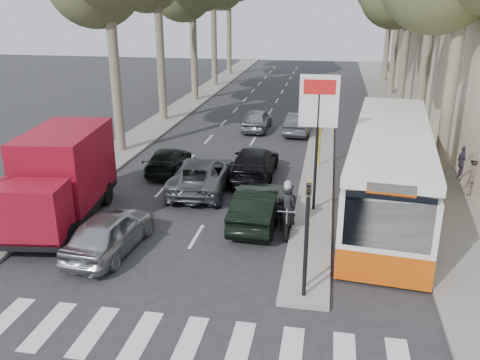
% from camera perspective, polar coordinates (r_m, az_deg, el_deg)
% --- Properties ---
extents(ground, '(120.00, 120.00, 0.00)m').
position_cam_1_polar(ground, '(16.98, -3.71, -9.48)').
color(ground, '#28282B').
rests_on(ground, ground).
extents(sidewalk_right, '(3.20, 70.00, 0.12)m').
position_cam_1_polar(sidewalk_right, '(40.52, 17.10, 7.11)').
color(sidewalk_right, gray).
rests_on(sidewalk_right, ground).
extents(median_left, '(2.40, 64.00, 0.12)m').
position_cam_1_polar(median_left, '(44.72, -5.17, 9.01)').
color(median_left, gray).
rests_on(median_left, ground).
extents(traffic_island, '(1.50, 26.00, 0.16)m').
position_cam_1_polar(traffic_island, '(26.66, 8.78, 1.55)').
color(traffic_island, gray).
rests_on(traffic_island, ground).
extents(building_far, '(11.00, 20.00, 16.00)m').
position_cam_1_polar(building_far, '(49.80, 25.21, 17.60)').
color(building_far, '#B7A88E').
rests_on(building_far, ground).
extents(billboard, '(1.50, 12.10, 5.60)m').
position_cam_1_polar(billboard, '(19.91, 8.73, 6.20)').
color(billboard, yellow).
rests_on(billboard, ground).
extents(traffic_light_island, '(0.16, 0.41, 3.60)m').
position_cam_1_polar(traffic_light_island, '(14.12, 7.55, -4.66)').
color(traffic_light_island, black).
rests_on(traffic_light_island, ground).
extents(silver_hatchback, '(2.05, 4.44, 1.47)m').
position_cam_1_polar(silver_hatchback, '(18.02, -14.43, -5.68)').
color(silver_hatchback, '#AAACB2').
rests_on(silver_hatchback, ground).
extents(dark_hatchback, '(1.82, 4.67, 1.51)m').
position_cam_1_polar(dark_hatchback, '(19.64, 2.17, -2.82)').
color(dark_hatchback, black).
rests_on(dark_hatchback, ground).
extents(queue_car_a, '(2.73, 5.42, 1.47)m').
position_cam_1_polar(queue_car_a, '(23.09, -4.29, 0.58)').
color(queue_car_a, '#54585C').
rests_on(queue_car_a, ground).
extents(queue_car_b, '(2.14, 5.13, 1.48)m').
position_cam_1_polar(queue_car_b, '(24.69, 1.57, 1.92)').
color(queue_car_b, black).
rests_on(queue_car_b, ground).
extents(queue_car_c, '(1.70, 4.16, 1.41)m').
position_cam_1_polar(queue_car_c, '(33.98, 1.88, 6.80)').
color(queue_car_c, '#93969A').
rests_on(queue_car_c, ground).
extents(queue_car_d, '(1.90, 4.28, 1.37)m').
position_cam_1_polar(queue_car_d, '(33.24, 6.74, 6.34)').
color(queue_car_d, '#4C5054').
rests_on(queue_car_d, ground).
extents(queue_car_e, '(1.92, 4.24, 1.20)m').
position_cam_1_polar(queue_car_e, '(25.83, -8.04, 2.21)').
color(queue_car_e, black).
rests_on(queue_car_e, ground).
extents(red_truck, '(3.26, 6.84, 3.51)m').
position_cam_1_polar(red_truck, '(20.59, -19.51, 0.38)').
color(red_truck, black).
rests_on(red_truck, ground).
extents(city_bus, '(4.20, 13.41, 3.47)m').
position_cam_1_polar(city_bus, '(21.56, 16.42, 1.49)').
color(city_bus, '#D84F0C').
rests_on(city_bus, ground).
extents(motorcycle, '(0.85, 2.29, 1.95)m').
position_cam_1_polar(motorcycle, '(19.15, 5.30, -3.08)').
color(motorcycle, black).
rests_on(motorcycle, ground).
extents(pedestrian_near, '(0.63, 1.05, 1.69)m').
position_cam_1_polar(pedestrian_near, '(26.15, 23.74, 1.75)').
color(pedestrian_near, '#3D2F47').
rests_on(pedestrian_near, sidewalk_right).
extents(pedestrian_far, '(1.29, 0.65, 1.94)m').
position_cam_1_polar(pedestrian_far, '(24.22, 24.80, 0.57)').
color(pedestrian_far, brown).
rests_on(pedestrian_far, sidewalk_right).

